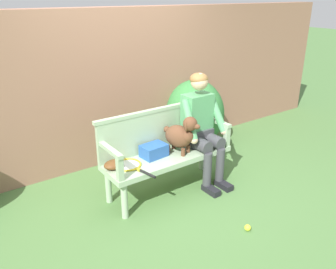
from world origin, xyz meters
TOP-DOWN VIEW (x-y plane):
  - ground_plane at (0.00, 0.00)m, footprint 40.00×40.00m
  - brick_garden_fence at (0.00, 1.22)m, footprint 8.00×0.30m
  - hedge_bush_mid_left at (1.11, 0.87)m, footprint 0.87×0.87m
  - garden_bench at (0.00, 0.00)m, footprint 1.51×0.48m
  - bench_backrest at (0.00, 0.21)m, footprint 1.55×0.06m
  - bench_armrest_left_end at (-0.72, -0.09)m, footprint 0.06×0.48m
  - bench_armrest_right_end at (0.72, -0.09)m, footprint 0.06×0.48m
  - person_seated at (0.47, -0.01)m, footprint 0.56×0.64m
  - dog_on_bench at (0.16, -0.04)m, footprint 0.33×0.45m
  - tennis_racket at (-0.50, 0.01)m, footprint 0.34×0.58m
  - baseball_glove at (-0.65, 0.06)m, footprint 0.23×0.18m
  - sports_bag at (-0.15, 0.06)m, footprint 0.30×0.22m
  - tennis_ball at (0.20, -1.07)m, footprint 0.07×0.07m

SIDE VIEW (x-z plane):
  - ground_plane at x=0.00m, z-range 0.00..0.00m
  - tennis_ball at x=0.20m, z-range 0.00..0.07m
  - garden_bench at x=0.00m, z-range 0.17..0.63m
  - tennis_racket at x=-0.50m, z-range 0.46..0.49m
  - hedge_bush_mid_left at x=1.11m, z-range 0.00..1.01m
  - baseball_glove at x=-0.65m, z-range 0.46..0.55m
  - sports_bag at x=-0.15m, z-range 0.46..0.60m
  - bench_armrest_left_end at x=-0.72m, z-range 0.52..0.80m
  - bench_armrest_right_end at x=0.72m, z-range 0.52..0.80m
  - dog_on_bench at x=0.16m, z-range 0.46..0.92m
  - bench_backrest at x=0.00m, z-range 0.47..0.97m
  - person_seated at x=0.47m, z-range 0.07..1.40m
  - brick_garden_fence at x=0.00m, z-range 0.00..2.01m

